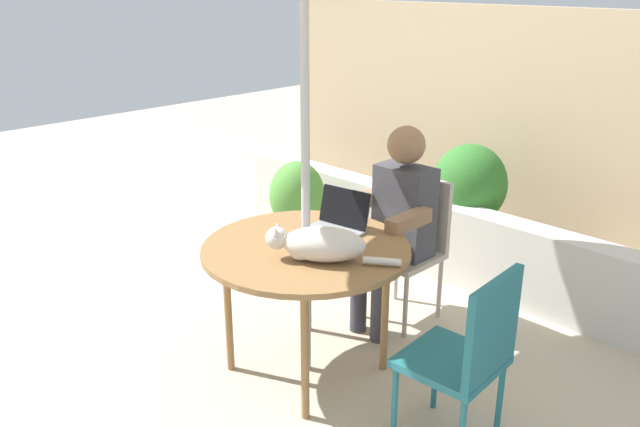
% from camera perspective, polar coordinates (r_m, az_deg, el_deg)
% --- Properties ---
extents(ground_plane, '(14.00, 14.00, 0.00)m').
position_cam_1_polar(ground_plane, '(3.64, -1.14, -13.41)').
color(ground_plane, '#BCAD93').
extents(fence_back, '(4.70, 0.08, 1.81)m').
position_cam_1_polar(fence_back, '(5.05, 18.18, 6.51)').
color(fence_back, tan).
rests_on(fence_back, ground).
extents(planter_wall_low, '(4.23, 0.20, 0.54)m').
position_cam_1_polar(planter_wall_low, '(4.56, 12.54, -2.80)').
color(planter_wall_low, beige).
rests_on(planter_wall_low, ground).
extents(patio_table, '(1.06, 1.06, 0.72)m').
position_cam_1_polar(patio_table, '(3.32, -1.22, -3.78)').
color(patio_table, olive).
rests_on(patio_table, ground).
extents(chair_occupied, '(0.40, 0.40, 0.88)m').
position_cam_1_polar(chair_occupied, '(4.00, 8.03, -2.10)').
color(chair_occupied, '#B2A899').
rests_on(chair_occupied, ground).
extents(chair_empty, '(0.42, 0.42, 0.88)m').
position_cam_1_polar(chair_empty, '(2.90, 12.97, -11.59)').
color(chair_empty, '#1E606B').
rests_on(chair_empty, ground).
extents(person_seated, '(0.48, 0.48, 1.22)m').
position_cam_1_polar(person_seated, '(3.82, 6.72, -0.37)').
color(person_seated, '#3F3F47').
rests_on(person_seated, ground).
extents(laptop, '(0.33, 0.29, 0.21)m').
position_cam_1_polar(laptop, '(3.48, 1.69, -0.49)').
color(laptop, gray).
rests_on(laptop, patio_table).
extents(cat, '(0.56, 0.42, 0.17)m').
position_cam_1_polar(cat, '(3.10, -0.13, -2.72)').
color(cat, silver).
rests_on(cat, patio_table).
extents(potted_plant_near_fence, '(0.53, 0.53, 0.91)m').
position_cam_1_polar(potted_plant_near_fence, '(4.75, 12.85, 1.28)').
color(potted_plant_near_fence, '#33383D').
rests_on(potted_plant_near_fence, ground).
extents(potted_plant_by_chair, '(0.41, 0.41, 0.73)m').
position_cam_1_polar(potted_plant_by_chair, '(4.86, -2.01, 0.61)').
color(potted_plant_by_chair, '#33383D').
rests_on(potted_plant_by_chair, ground).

